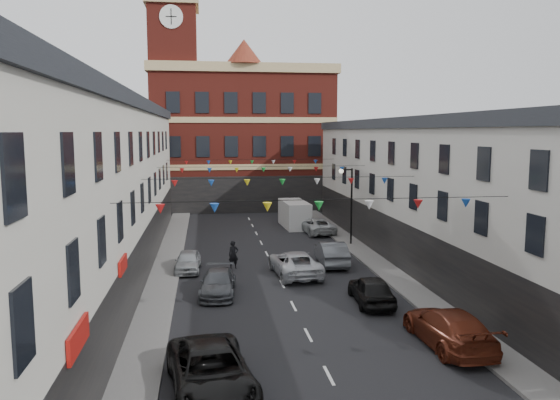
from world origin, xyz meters
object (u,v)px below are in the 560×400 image
car_right_d (371,290)px  moving_car (295,263)px  car_right_c (449,328)px  car_left_d (218,283)px  car_right_f (317,226)px  white_van (294,214)px  street_lamp (348,196)px  car_right_e (331,253)px  car_left_c (211,372)px  pedestrian (233,255)px  car_left_e (188,261)px

car_right_d → moving_car: moving_car is taller
car_right_c → car_left_d: bearing=-44.1°
car_right_f → white_van: size_ratio=0.93×
car_right_c → white_van: 28.80m
street_lamp → car_right_e: 7.09m
car_left_c → white_van: 32.64m
car_right_d → white_van: white_van is taller
car_right_c → car_right_f: car_right_c is taller
car_right_c → car_right_f: 25.28m
car_left_c → white_van: white_van is taller
car_left_c → car_right_c: (9.75, 2.88, -0.00)m
car_right_e → moving_car: car_right_e is taller
car_left_d → car_right_d: size_ratio=1.03×
car_left_d → street_lamp: bearing=53.4°
car_right_d → car_right_f: car_right_d is taller
car_right_d → moving_car: bearing=-60.8°
car_right_c → pedestrian: pedestrian is taller
car_left_c → car_left_e: 16.68m
car_left_c → car_left_e: size_ratio=1.49×
car_left_d → car_right_c: size_ratio=0.83×
car_left_d → car_right_f: (8.93, 16.80, 0.04)m
car_right_f → moving_car: 14.04m
car_left_d → car_right_e: car_right_e is taller
moving_car → car_right_d: bearing=111.6°
street_lamp → pedestrian: 11.34m
pedestrian → car_right_d: bearing=-67.4°
moving_car → pedestrian: 4.22m
car_right_f → pedestrian: (-7.80, -11.29, 0.22)m
car_left_e → car_right_d: size_ratio=0.88×
car_left_c → car_right_d: size_ratio=1.31×
car_right_c → moving_car: 12.67m
car_right_d → car_left_c: bearing=49.4°
street_lamp → car_right_f: bearing=104.4°
street_lamp → car_right_d: size_ratio=1.38×
street_lamp → white_van: bearing=107.4°
street_lamp → car_right_e: (-2.66, -5.79, -3.12)m
car_right_d → car_right_e: bearing=-86.1°
moving_car → car_left_e: bearing=-20.6°
car_left_c → car_right_f: (9.44, 28.16, -0.10)m
car_right_c → car_right_d: car_right_c is taller
car_left_d → moving_car: 5.86m
car_right_f → white_van: bearing=-73.2°
car_right_f → white_van: 3.77m
white_van → car_left_d: bearing=-113.2°
street_lamp → car_right_c: bearing=-93.0°
car_right_d → car_right_f: 19.51m
car_left_c → car_right_e: bearing=56.8°
car_left_d → car_right_e: size_ratio=0.94×
car_right_e → white_van: white_van is taller
car_left_e → pedestrian: (2.89, 0.24, 0.26)m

